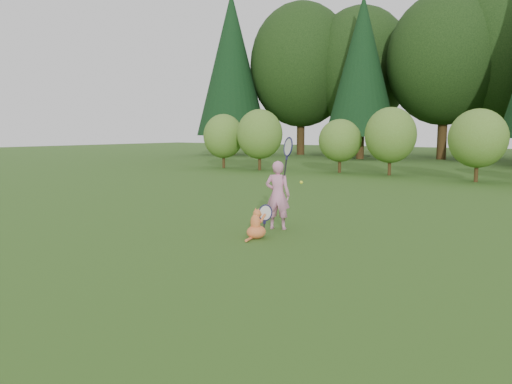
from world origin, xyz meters
The scene contains 6 objects.
ground centered at (0.00, 0.00, 0.00)m, with size 100.00×100.00×0.00m, color #234A14.
shrub_row centered at (0.00, 13.00, 1.40)m, with size 28.00×3.00×2.80m, color #4D6920, non-canonical shape.
woodland_backdrop centered at (0.00, 23.00, 7.50)m, with size 48.00×10.00×15.00m, color black, non-canonical shape.
child centered at (0.62, 0.93, 0.69)m, with size 0.77×0.53×1.96m.
cat centered at (0.75, 0.06, 0.27)m, with size 0.41×0.75×0.71m.
tennis_ball centered at (0.62, 1.81, 0.83)m, with size 0.06×0.06×0.06m.
Camera 1 is at (5.74, -6.96, 1.88)m, focal length 35.00 mm.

